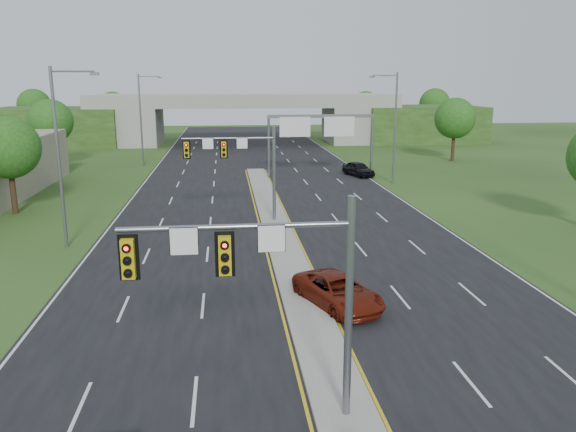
# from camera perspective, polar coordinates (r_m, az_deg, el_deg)

# --- Properties ---
(ground) EXTENTS (240.00, 240.00, 0.00)m
(ground) POSITION_cam_1_polar(r_m,az_deg,el_deg) (18.49, 5.90, -19.73)
(ground) COLOR #274117
(ground) RESTS_ON ground
(road) EXTENTS (24.00, 160.00, 0.02)m
(road) POSITION_cam_1_polar(r_m,az_deg,el_deg) (51.21, -2.39, 2.12)
(road) COLOR black
(road) RESTS_ON ground
(median) EXTENTS (2.00, 54.00, 0.16)m
(median) POSITION_cam_1_polar(r_m,az_deg,el_deg) (39.53, -1.14, -1.17)
(median) COLOR gray
(median) RESTS_ON road
(lane_markings) EXTENTS (23.72, 160.00, 0.01)m
(lane_markings) POSITION_cam_1_polar(r_m,az_deg,el_deg) (45.23, -2.60, 0.60)
(lane_markings) COLOR gold
(lane_markings) RESTS_ON road
(signal_mast_near) EXTENTS (6.62, 0.60, 7.00)m
(signal_mast_near) POSITION_cam_1_polar(r_m,az_deg,el_deg) (15.99, -1.63, -6.18)
(signal_mast_near) COLOR slate
(signal_mast_near) RESTS_ON ground
(signal_mast_far) EXTENTS (6.62, 0.60, 7.00)m
(signal_mast_far) POSITION_cam_1_polar(r_m,az_deg,el_deg) (40.39, -4.64, 5.80)
(signal_mast_far) COLOR slate
(signal_mast_far) RESTS_ON ground
(sign_gantry) EXTENTS (11.58, 0.44, 6.67)m
(sign_gantry) POSITION_cam_1_polar(r_m,az_deg,el_deg) (61.05, 3.23, 8.91)
(sign_gantry) COLOR slate
(sign_gantry) RESTS_ON ground
(overpass) EXTENTS (80.00, 14.00, 8.10)m
(overpass) POSITION_cam_1_polar(r_m,az_deg,el_deg) (95.37, -4.37, 9.52)
(overpass) COLOR gray
(overpass) RESTS_ON ground
(lightpole_l_mid) EXTENTS (2.85, 0.25, 11.00)m
(lightpole_l_mid) POSITION_cam_1_polar(r_m,az_deg,el_deg) (36.64, -22.03, 6.25)
(lightpole_l_mid) COLOR slate
(lightpole_l_mid) RESTS_ON ground
(lightpole_l_far) EXTENTS (2.85, 0.25, 11.00)m
(lightpole_l_far) POSITION_cam_1_polar(r_m,az_deg,el_deg) (70.88, -14.59, 9.84)
(lightpole_l_far) COLOR slate
(lightpole_l_far) RESTS_ON ground
(lightpole_r_far) EXTENTS (2.85, 0.25, 11.00)m
(lightpole_r_far) POSITION_cam_1_polar(r_m,az_deg,el_deg) (57.72, 10.64, 9.30)
(lightpole_r_far) COLOR slate
(lightpole_r_far) RESTS_ON ground
(tree_l_near) EXTENTS (4.80, 4.80, 7.60)m
(tree_l_near) POSITION_cam_1_polar(r_m,az_deg,el_deg) (48.26, -26.55, 6.22)
(tree_l_near) COLOR #382316
(tree_l_near) RESTS_ON ground
(tree_l_mid) EXTENTS (5.20, 5.20, 8.12)m
(tree_l_mid) POSITION_cam_1_polar(r_m,az_deg,el_deg) (73.16, -22.98, 8.84)
(tree_l_mid) COLOR #382316
(tree_l_mid) RESTS_ON ground
(tree_r_mid) EXTENTS (5.20, 5.20, 8.12)m
(tree_r_mid) POSITION_cam_1_polar(r_m,az_deg,el_deg) (76.18, 16.60, 9.49)
(tree_r_mid) COLOR #382316
(tree_r_mid) RESTS_ON ground
(tree_back_a) EXTENTS (6.00, 6.00, 8.85)m
(tree_back_a) POSITION_cam_1_polar(r_m,az_deg,el_deg) (114.49, -24.37, 10.19)
(tree_back_a) COLOR #382316
(tree_back_a) RESTS_ON ground
(tree_back_b) EXTENTS (5.60, 5.60, 8.32)m
(tree_back_b) POSITION_cam_1_polar(r_m,az_deg,el_deg) (111.09, -17.36, 10.53)
(tree_back_b) COLOR #382316
(tree_back_b) RESTS_ON ground
(tree_back_c) EXTENTS (5.60, 5.60, 8.32)m
(tree_back_c) POSITION_cam_1_polar(r_m,az_deg,el_deg) (112.59, 7.86, 11.04)
(tree_back_c) COLOR #382316
(tree_back_c) RESTS_ON ground
(tree_back_d) EXTENTS (6.00, 6.00, 8.85)m
(tree_back_d) POSITION_cam_1_polar(r_m,az_deg,el_deg) (116.79, 14.66, 10.98)
(tree_back_d) COLOR #382316
(tree_back_d) RESTS_ON ground
(car_far_a) EXTENTS (4.11, 5.68, 1.44)m
(car_far_a) POSITION_cam_1_polar(r_m,az_deg,el_deg) (26.09, 5.10, -7.60)
(car_far_a) COLOR #601609
(car_far_a) RESTS_ON road
(car_far_c) EXTENTS (3.21, 4.91, 1.55)m
(car_far_c) POSITION_cam_1_polar(r_m,az_deg,el_deg) (62.15, 7.16, 4.78)
(car_far_c) COLOR black
(car_far_c) RESTS_ON road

